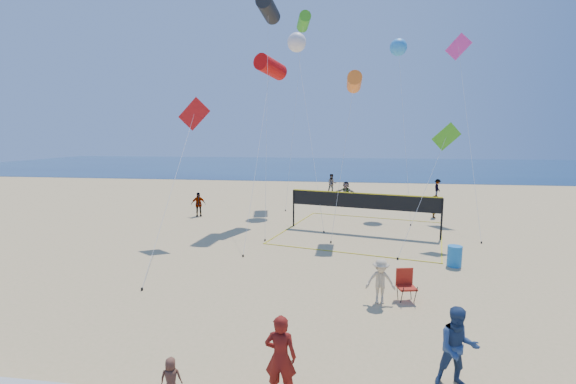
# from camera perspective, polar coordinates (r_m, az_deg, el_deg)

# --- Properties ---
(ground) EXTENTS (120.00, 120.00, 0.00)m
(ground) POSITION_cam_1_polar(r_m,az_deg,el_deg) (10.87, 3.86, -22.52)
(ground) COLOR tan
(ground) RESTS_ON ground
(ocean) EXTENTS (140.00, 50.00, 0.03)m
(ocean) POSITION_cam_1_polar(r_m,az_deg,el_deg) (71.53, 7.50, 3.85)
(ocean) COLOR #10284E
(ocean) RESTS_ON ground
(woman) EXTENTS (0.70, 0.47, 1.87)m
(woman) POSITION_cam_1_polar(r_m,az_deg,el_deg) (8.85, -1.11, -23.27)
(woman) COLOR maroon
(woman) RESTS_ON ground
(toddler) EXTENTS (0.45, 0.35, 0.83)m
(toddler) POSITION_cam_1_polar(r_m,az_deg,el_deg) (8.39, -16.94, -24.95)
(toddler) COLOR brown
(toddler) RESTS_ON seawall
(bystander_a) EXTENTS (0.91, 0.71, 1.85)m
(bystander_a) POSITION_cam_1_polar(r_m,az_deg,el_deg) (9.93, 23.86, -20.34)
(bystander_a) COLOR navy
(bystander_a) RESTS_ON ground
(bystander_b) EXTENTS (0.99, 0.58, 1.52)m
(bystander_b) POSITION_cam_1_polar(r_m,az_deg,el_deg) (13.53, 13.54, -12.73)
(bystander_b) COLOR #CFB58A
(bystander_b) RESTS_ON ground
(far_person_0) EXTENTS (1.07, 0.74, 1.68)m
(far_person_0) POSITION_cam_1_polar(r_m,az_deg,el_deg) (27.45, -13.14, -1.78)
(far_person_0) COLOR gray
(far_person_0) RESTS_ON ground
(far_person_1) EXTENTS (1.78, 1.15, 1.83)m
(far_person_1) POSITION_cam_1_polar(r_m,az_deg,el_deg) (31.96, 8.56, -0.10)
(far_person_1) COLOR gray
(far_person_1) RESTS_ON ground
(far_person_2) EXTENTS (0.40, 0.58, 1.53)m
(far_person_2) POSITION_cam_1_polar(r_m,az_deg,el_deg) (28.07, 20.87, -2.05)
(far_person_2) COLOR gray
(far_person_2) RESTS_ON ground
(far_person_3) EXTENTS (1.02, 0.87, 1.86)m
(far_person_3) POSITION_cam_1_polar(r_m,az_deg,el_deg) (37.77, 6.52, 1.26)
(far_person_3) COLOR gray
(far_person_3) RESTS_ON ground
(far_person_4) EXTENTS (0.65, 1.08, 1.63)m
(far_person_4) POSITION_cam_1_polar(r_m,az_deg,el_deg) (37.77, 21.27, 0.56)
(far_person_4) COLOR gray
(far_person_4) RESTS_ON ground
(camp_chair) EXTENTS (0.68, 0.81, 1.20)m
(camp_chair) POSITION_cam_1_polar(r_m,az_deg,el_deg) (14.03, 17.02, -12.73)
(camp_chair) COLOR #A62013
(camp_chair) RESTS_ON ground
(trash_barrel) EXTENTS (0.70, 0.70, 0.90)m
(trash_barrel) POSITION_cam_1_polar(r_m,az_deg,el_deg) (18.19, 23.45, -8.71)
(trash_barrel) COLOR #1C73BC
(trash_barrel) RESTS_ON ground
(volleyball_net) EXTENTS (10.43, 10.32, 2.32)m
(volleyball_net) POSITION_cam_1_polar(r_m,az_deg,el_deg) (22.53, 11.01, -1.98)
(volleyball_net) COLOR black
(volleyball_net) RESTS_ON ground
(kite_0) EXTENTS (1.92, 10.06, 10.65)m
(kite_0) POSITION_cam_1_polar(r_m,az_deg,el_deg) (26.18, -2.58, 17.98)
(kite_0) COLOR #C30908
(kite_0) RESTS_ON ground
(kite_1) EXTENTS (1.53, 7.35, 14.26)m
(kite_1) POSITION_cam_1_polar(r_m,az_deg,el_deg) (27.22, -2.94, 25.45)
(kite_1) COLOR black
(kite_1) RESTS_ON ground
(kite_2) EXTENTS (1.51, 3.58, 9.03)m
(kite_2) POSITION_cam_1_polar(r_m,az_deg,el_deg) (22.43, 9.78, 15.74)
(kite_2) COLOR orange
(kite_2) RESTS_ON ground
(kite_3) EXTENTS (1.79, 7.63, 7.59)m
(kite_3) POSITION_cam_1_polar(r_m,az_deg,el_deg) (21.03, -13.97, 10.33)
(kite_3) COLOR red
(kite_3) RESTS_ON ground
(kite_4) EXTENTS (3.49, 3.73, 6.26)m
(kite_4) POSITION_cam_1_polar(r_m,az_deg,el_deg) (21.33, 22.10, 6.77)
(kite_4) COLOR green
(kite_4) RESTS_ON ground
(kite_5) EXTENTS (1.57, 9.10, 12.57)m
(kite_5) POSITION_cam_1_polar(r_m,az_deg,el_deg) (30.29, 24.06, 17.98)
(kite_5) COLOR #E7369C
(kite_5) RESTS_ON ground
(kite_6) EXTENTS (3.46, 9.20, 13.24)m
(kite_6) POSITION_cam_1_polar(r_m,az_deg,el_deg) (31.11, 1.30, 21.27)
(kite_6) COLOR white
(kite_6) RESTS_ON ground
(kite_7) EXTENTS (1.55, 6.42, 12.50)m
(kite_7) POSITION_cam_1_polar(r_m,az_deg,el_deg) (30.76, 16.04, 19.89)
(kite_7) COLOR #3091E7
(kite_7) RESTS_ON ground
(kite_8) EXTENTS (1.48, 6.80, 15.53)m
(kite_8) POSITION_cam_1_polar(r_m,az_deg,el_deg) (34.81, 2.34, 23.90)
(kite_8) COLOR green
(kite_8) RESTS_ON ground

